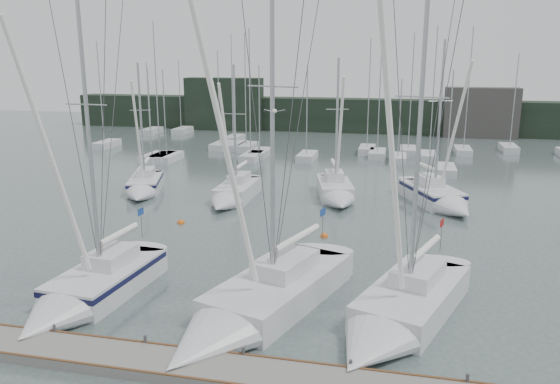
{
  "coord_description": "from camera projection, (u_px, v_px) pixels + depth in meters",
  "views": [
    {
      "loc": [
        7.37,
        -21.65,
        11.27
      ],
      "look_at": [
        1.35,
        5.0,
        4.45
      ],
      "focal_mm": 35.0,
      "sensor_mm": 36.0,
      "label": 1
    }
  ],
  "objects": [
    {
      "name": "seagull",
      "position": [
        275.0,
        111.0,
        22.8
      ],
      "size": [
        0.89,
        0.41,
        0.18
      ],
      "rotation": [
        0.0,
        0.0,
        0.11
      ],
      "color": "silver",
      "rests_on": "ground"
    },
    {
      "name": "sailboat_near_right",
      "position": [
        395.0,
        318.0,
        22.85
      ],
      "size": [
        6.54,
        10.84,
        16.37
      ],
      "rotation": [
        0.0,
        0.0,
        -0.35
      ],
      "color": "silver",
      "rests_on": "ground"
    },
    {
      "name": "far_building_left",
      "position": [
        224.0,
        104.0,
        84.88
      ],
      "size": [
        12.0,
        3.0,
        8.0
      ],
      "primitive_type": "cube",
      "color": "black",
      "rests_on": "ground"
    },
    {
      "name": "mast_forest",
      "position": [
        297.0,
        149.0,
        65.09
      ],
      "size": [
        57.19,
        26.39,
        14.87
      ],
      "color": "silver",
      "rests_on": "ground"
    },
    {
      "name": "sailboat_mid_b",
      "position": [
        232.0,
        196.0,
        43.0
      ],
      "size": [
        2.55,
        8.24,
        11.46
      ],
      "rotation": [
        0.0,
        0.0,
        0.0
      ],
      "color": "silver",
      "rests_on": "ground"
    },
    {
      "name": "sailboat_mid_d",
      "position": [
        441.0,
        199.0,
        41.59
      ],
      "size": [
        6.16,
        9.04,
        13.38
      ],
      "rotation": [
        0.0,
        0.0,
        0.43
      ],
      "color": "silver",
      "rests_on": "ground"
    },
    {
      "name": "buoy_b",
      "position": [
        324.0,
        237.0,
        35.0
      ],
      "size": [
        0.52,
        0.52,
        0.52
      ],
      "primitive_type": "sphere",
      "color": "#D55B12",
      "rests_on": "ground"
    },
    {
      "name": "ground",
      "position": [
        227.0,
        311.0,
        24.8
      ],
      "size": [
        160.0,
        160.0,
        0.0
      ],
      "primitive_type": "plane",
      "color": "#465553",
      "rests_on": "ground"
    },
    {
      "name": "sailboat_mid_c",
      "position": [
        337.0,
        194.0,
        43.4
      ],
      "size": [
        4.3,
        8.19,
        11.96
      ],
      "rotation": [
        0.0,
        0.0,
        0.23
      ],
      "color": "silver",
      "rests_on": "ground"
    },
    {
      "name": "sailboat_near_center",
      "position": [
        248.0,
        311.0,
        23.44
      ],
      "size": [
        7.1,
        12.48,
        17.11
      ],
      "rotation": [
        0.0,
        0.0,
        -0.32
      ],
      "color": "silver",
      "rests_on": "ground"
    },
    {
      "name": "sailboat_mid_a",
      "position": [
        143.0,
        187.0,
        45.63
      ],
      "size": [
        4.77,
        8.19,
        11.54
      ],
      "rotation": [
        0.0,
        0.0,
        0.32
      ],
      "color": "silver",
      "rests_on": "ground"
    },
    {
      "name": "sailboat_near_left",
      "position": [
        84.0,
        294.0,
        25.14
      ],
      "size": [
        3.75,
        9.72,
        15.5
      ],
      "rotation": [
        0.0,
        0.0,
        -0.08
      ],
      "color": "silver",
      "rests_on": "ground"
    },
    {
      "name": "buoy_c",
      "position": [
        181.0,
        223.0,
        37.82
      ],
      "size": [
        0.52,
        0.52,
        0.52
      ],
      "primitive_type": "sphere",
      "color": "#D55B12",
      "rests_on": "ground"
    },
    {
      "name": "dock",
      "position": [
        184.0,
        366.0,
        20.02
      ],
      "size": [
        24.0,
        2.0,
        0.4
      ],
      "primitive_type": "cube",
      "color": "slate",
      "rests_on": "ground"
    },
    {
      "name": "far_treeline",
      "position": [
        354.0,
        115.0,
        82.86
      ],
      "size": [
        90.0,
        4.0,
        5.0
      ],
      "primitive_type": "cube",
      "color": "black",
      "rests_on": "ground"
    },
    {
      "name": "far_building_right",
      "position": [
        481.0,
        113.0,
        76.88
      ],
      "size": [
        10.0,
        3.0,
        7.0
      ],
      "primitive_type": "cube",
      "color": "#403E3B",
      "rests_on": "ground"
    }
  ]
}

